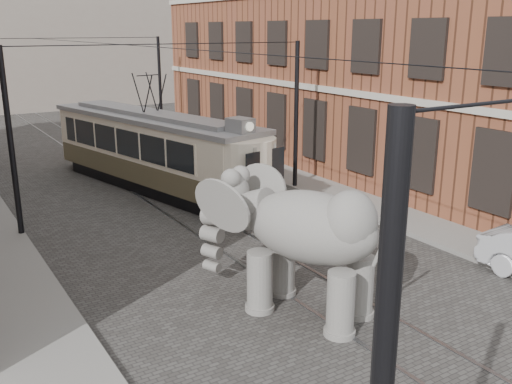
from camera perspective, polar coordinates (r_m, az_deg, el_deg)
ground at (r=16.45m, az=1.37°, el=-7.12°), size 120.00×120.00×0.00m
tram_rails at (r=16.44m, az=1.37°, el=-7.08°), size 1.54×80.00×0.02m
sidewalk_right at (r=20.14m, az=15.81°, el=-3.09°), size 2.00×60.00×0.15m
sidewalk_left at (r=14.26m, az=-21.53°, el=-11.81°), size 2.00×60.00×0.15m
brick_building at (r=29.01m, az=10.18°, el=14.89°), size 8.00×26.00×12.00m
distant_block at (r=53.27m, az=-23.88°, el=15.32°), size 28.00×10.00×14.00m
catenary at (r=19.71m, az=-7.11°, el=5.79°), size 11.00×30.20×6.00m
tram at (r=23.75m, az=-10.36°, el=5.83°), size 5.00×12.15×4.72m
elephant at (r=13.16m, az=5.47°, el=-5.54°), size 4.93×6.12×3.29m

